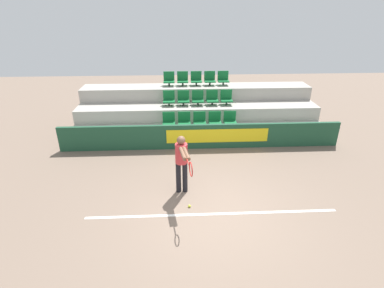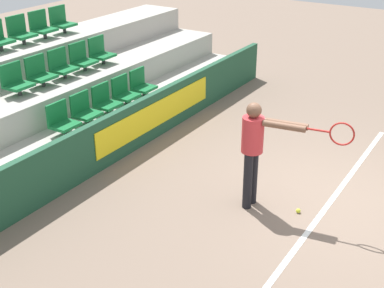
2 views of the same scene
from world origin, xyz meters
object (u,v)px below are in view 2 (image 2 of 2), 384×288
at_px(stadium_chair_2, 105,101).
at_px(stadium_chair_0, 62,120).
at_px(stadium_chair_8, 82,58).
at_px(tennis_ball, 298,211).
at_px(stadium_chair_1, 84,110).
at_px(stadium_chair_6, 39,73).
at_px(stadium_chair_7, 61,65).
at_px(stadium_chair_12, 20,31).
at_px(stadium_chair_4, 141,84).
at_px(stadium_chair_13, 42,26).
at_px(tennis_player, 257,145).
at_px(stadium_chair_9, 100,52).
at_px(stadium_chair_5, 15,81).
at_px(stadium_chair_14, 61,21).
at_px(stadium_chair_3, 124,92).

bearing_deg(stadium_chair_2, stadium_chair_0, 180.00).
height_order(stadium_chair_8, tennis_ball, stadium_chair_8).
xyz_separation_m(stadium_chair_1, stadium_chair_6, (0.00, 1.00, 0.50)).
distance_m(stadium_chair_0, stadium_chair_7, 1.56).
bearing_deg(stadium_chair_12, stadium_chair_4, -61.50).
bearing_deg(stadium_chair_4, stadium_chair_13, 105.19).
distance_m(stadium_chair_13, tennis_player, 5.53).
distance_m(stadium_chair_2, stadium_chair_9, 1.56).
bearing_deg(stadium_chair_13, tennis_ball, -100.19).
xyz_separation_m(stadium_chair_0, stadium_chair_5, (0.00, 1.00, 0.50)).
height_order(stadium_chair_1, tennis_player, tennis_player).
bearing_deg(stadium_chair_6, stadium_chair_8, 0.00).
xyz_separation_m(stadium_chair_1, stadium_chair_4, (1.62, 0.00, 0.00)).
bearing_deg(stadium_chair_8, stadium_chair_2, -118.50).
distance_m(stadium_chair_4, stadium_chair_14, 2.23).
relative_size(stadium_chair_1, stadium_chair_13, 1.00).
distance_m(stadium_chair_3, stadium_chair_6, 1.56).
bearing_deg(stadium_chair_7, stadium_chair_8, 0.00).
xyz_separation_m(stadium_chair_2, stadium_chair_12, (0.00, 2.00, 1.00)).
bearing_deg(stadium_chair_3, stadium_chair_0, 180.00).
bearing_deg(stadium_chair_14, stadium_chair_6, -148.45).
bearing_deg(stadium_chair_13, stadium_chair_0, -129.16).
bearing_deg(stadium_chair_6, stadium_chair_7, 0.00).
bearing_deg(stadium_chair_9, stadium_chair_14, 90.00).
height_order(stadium_chair_1, stadium_chair_12, stadium_chair_12).
distance_m(stadium_chair_1, stadium_chair_14, 2.76).
relative_size(stadium_chair_12, stadium_chair_13, 1.00).
bearing_deg(stadium_chair_6, stadium_chair_2, -61.50).
bearing_deg(stadium_chair_14, stadium_chair_9, -90.00).
bearing_deg(stadium_chair_8, stadium_chair_3, -90.00).
height_order(stadium_chair_5, stadium_chair_12, stadium_chair_12).
distance_m(stadium_chair_2, stadium_chair_4, 1.08).
relative_size(stadium_chair_0, stadium_chair_8, 1.00).
relative_size(stadium_chair_0, stadium_chair_14, 1.00).
xyz_separation_m(stadium_chair_9, stadium_chair_13, (-0.54, 1.00, 0.50)).
bearing_deg(tennis_ball, stadium_chair_5, 96.38).
distance_m(stadium_chair_7, stadium_chair_8, 0.54).
bearing_deg(stadium_chair_12, stadium_chair_13, 0.00).
bearing_deg(stadium_chair_7, stadium_chair_13, 61.50).
bearing_deg(stadium_chair_3, stadium_chair_6, 137.35).
height_order(stadium_chair_7, stadium_chair_8, same).
bearing_deg(stadium_chair_0, stadium_chair_3, 0.00).
relative_size(stadium_chair_3, tennis_player, 0.34).
height_order(stadium_chair_6, stadium_chair_12, stadium_chair_12).
bearing_deg(stadium_chair_8, stadium_chair_7, 180.00).
xyz_separation_m(stadium_chair_7, stadium_chair_13, (0.54, 1.00, 0.50)).
bearing_deg(stadium_chair_8, stadium_chair_1, -137.35).
xyz_separation_m(stadium_chair_2, stadium_chair_14, (1.08, 2.00, 1.00)).
xyz_separation_m(stadium_chair_4, stadium_chair_5, (-2.17, 1.00, 0.50)).
relative_size(stadium_chair_13, tennis_ball, 8.18).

